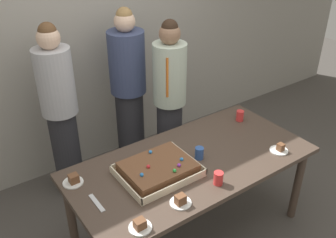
{
  "coord_description": "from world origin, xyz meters",
  "views": [
    {
      "loc": [
        -1.53,
        -1.85,
        2.53
      ],
      "look_at": [
        -0.13,
        0.15,
        1.13
      ],
      "focal_mm": 39.71,
      "sensor_mm": 36.0,
      "label": 1
    }
  ],
  "objects_px": {
    "person_serving_front": "(60,112)",
    "drink_cup_nearest": "(240,116)",
    "plated_slice_far_left": "(181,201)",
    "person_green_shirt_behind": "(129,92)",
    "sheet_cake": "(158,169)",
    "drink_cup_middle": "(199,153)",
    "plated_slice_far_right": "(140,226)",
    "party_table": "(192,169)",
    "plated_slice_near_right": "(73,180)",
    "drink_cup_far_end": "(218,178)",
    "cake_server_utensil": "(97,203)",
    "plated_slice_near_left": "(280,149)",
    "person_striped_tie_right": "(170,101)"
  },
  "relations": [
    {
      "from": "plated_slice_near_right",
      "to": "plated_slice_far_left",
      "type": "bearing_deg",
      "value": -50.99
    },
    {
      "from": "plated_slice_near_right",
      "to": "person_green_shirt_behind",
      "type": "xyz_separation_m",
      "value": [
        0.97,
        0.88,
        0.1
      ]
    },
    {
      "from": "party_table",
      "to": "drink_cup_nearest",
      "type": "relative_size",
      "value": 19.7
    },
    {
      "from": "plated_slice_near_right",
      "to": "plated_slice_far_left",
      "type": "xyz_separation_m",
      "value": [
        0.5,
        -0.62,
        0.0
      ]
    },
    {
      "from": "plated_slice_near_right",
      "to": "cake_server_utensil",
      "type": "distance_m",
      "value": 0.29
    },
    {
      "from": "party_table",
      "to": "drink_cup_nearest",
      "type": "distance_m",
      "value": 0.81
    },
    {
      "from": "person_striped_tie_right",
      "to": "plated_slice_far_right",
      "type": "bearing_deg",
      "value": -1.85
    },
    {
      "from": "plated_slice_near_right",
      "to": "plated_slice_far_left",
      "type": "distance_m",
      "value": 0.8
    },
    {
      "from": "plated_slice_far_left",
      "to": "plated_slice_near_right",
      "type": "bearing_deg",
      "value": 129.01
    },
    {
      "from": "drink_cup_middle",
      "to": "drink_cup_far_end",
      "type": "bearing_deg",
      "value": -105.01
    },
    {
      "from": "sheet_cake",
      "to": "drink_cup_middle",
      "type": "distance_m",
      "value": 0.38
    },
    {
      "from": "sheet_cake",
      "to": "plated_slice_far_right",
      "type": "distance_m",
      "value": 0.56
    },
    {
      "from": "plated_slice_near_right",
      "to": "drink_cup_far_end",
      "type": "xyz_separation_m",
      "value": [
        0.86,
        -0.61,
        0.02
      ]
    },
    {
      "from": "drink_cup_middle",
      "to": "person_serving_front",
      "type": "height_order",
      "value": "person_serving_front"
    },
    {
      "from": "person_serving_front",
      "to": "drink_cup_nearest",
      "type": "bearing_deg",
      "value": 41.58
    },
    {
      "from": "plated_slice_near_left",
      "to": "person_serving_front",
      "type": "relative_size",
      "value": 0.09
    },
    {
      "from": "sheet_cake",
      "to": "plated_slice_near_left",
      "type": "bearing_deg",
      "value": -18.22
    },
    {
      "from": "person_green_shirt_behind",
      "to": "person_striped_tie_right",
      "type": "xyz_separation_m",
      "value": [
        0.25,
        -0.37,
        -0.02
      ]
    },
    {
      "from": "sheet_cake",
      "to": "drink_cup_far_end",
      "type": "relative_size",
      "value": 5.75
    },
    {
      "from": "plated_slice_far_left",
      "to": "person_green_shirt_behind",
      "type": "relative_size",
      "value": 0.09
    },
    {
      "from": "drink_cup_nearest",
      "to": "person_serving_front",
      "type": "xyz_separation_m",
      "value": [
        -1.39,
        0.91,
        0.07
      ]
    },
    {
      "from": "plated_slice_near_left",
      "to": "plated_slice_near_right",
      "type": "distance_m",
      "value": 1.66
    },
    {
      "from": "plated_slice_near_right",
      "to": "plated_slice_far_right",
      "type": "distance_m",
      "value": 0.68
    },
    {
      "from": "drink_cup_nearest",
      "to": "drink_cup_far_end",
      "type": "height_order",
      "value": "same"
    },
    {
      "from": "party_table",
      "to": "sheet_cake",
      "type": "xyz_separation_m",
      "value": [
        -0.32,
        0.01,
        0.13
      ]
    },
    {
      "from": "plated_slice_far_left",
      "to": "plated_slice_far_right",
      "type": "xyz_separation_m",
      "value": [
        -0.34,
        -0.03,
        -0.0
      ]
    },
    {
      "from": "person_serving_front",
      "to": "party_table",
      "type": "bearing_deg",
      "value": 13.34
    },
    {
      "from": "person_striped_tie_right",
      "to": "plated_slice_near_left",
      "type": "bearing_deg",
      "value": 56.87
    },
    {
      "from": "plated_slice_far_left",
      "to": "plated_slice_far_right",
      "type": "distance_m",
      "value": 0.34
    },
    {
      "from": "plated_slice_near_right",
      "to": "person_serving_front",
      "type": "xyz_separation_m",
      "value": [
        0.25,
        0.87,
        0.1
      ]
    },
    {
      "from": "sheet_cake",
      "to": "cake_server_utensil",
      "type": "height_order",
      "value": "sheet_cake"
    },
    {
      "from": "plated_slice_near_right",
      "to": "drink_cup_middle",
      "type": "bearing_deg",
      "value": -16.91
    },
    {
      "from": "cake_server_utensil",
      "to": "person_green_shirt_behind",
      "type": "xyz_separation_m",
      "value": [
        0.93,
        1.18,
        0.12
      ]
    },
    {
      "from": "plated_slice_far_left",
      "to": "drink_cup_far_end",
      "type": "relative_size",
      "value": 1.5
    },
    {
      "from": "party_table",
      "to": "drink_cup_middle",
      "type": "distance_m",
      "value": 0.15
    },
    {
      "from": "plated_slice_far_right",
      "to": "drink_cup_far_end",
      "type": "distance_m",
      "value": 0.69
    },
    {
      "from": "party_table",
      "to": "person_serving_front",
      "type": "bearing_deg",
      "value": 118.69
    },
    {
      "from": "plated_slice_near_right",
      "to": "cake_server_utensil",
      "type": "xyz_separation_m",
      "value": [
        0.04,
        -0.29,
        -0.02
      ]
    },
    {
      "from": "drink_cup_middle",
      "to": "drink_cup_far_end",
      "type": "xyz_separation_m",
      "value": [
        -0.09,
        -0.32,
        0.0
      ]
    },
    {
      "from": "sheet_cake",
      "to": "drink_cup_far_end",
      "type": "height_order",
      "value": "sheet_cake"
    },
    {
      "from": "drink_cup_middle",
      "to": "cake_server_utensil",
      "type": "bearing_deg",
      "value": -179.72
    },
    {
      "from": "plated_slice_far_left",
      "to": "person_green_shirt_behind",
      "type": "bearing_deg",
      "value": 72.7
    },
    {
      "from": "sheet_cake",
      "to": "drink_cup_nearest",
      "type": "distance_m",
      "value": 1.1
    },
    {
      "from": "person_green_shirt_behind",
      "to": "sheet_cake",
      "type": "bearing_deg",
      "value": 0.01
    },
    {
      "from": "plated_slice_near_left",
      "to": "plated_slice_far_left",
      "type": "relative_size",
      "value": 1.0
    },
    {
      "from": "person_green_shirt_behind",
      "to": "drink_cup_nearest",
      "type": "bearing_deg",
      "value": 55.68
    },
    {
      "from": "plated_slice_near_right",
      "to": "drink_cup_nearest",
      "type": "distance_m",
      "value": 1.64
    },
    {
      "from": "plated_slice_near_left",
      "to": "person_serving_front",
      "type": "xyz_separation_m",
      "value": [
        -1.3,
        1.46,
        0.1
      ]
    },
    {
      "from": "person_green_shirt_behind",
      "to": "person_striped_tie_right",
      "type": "distance_m",
      "value": 0.45
    },
    {
      "from": "plated_slice_far_left",
      "to": "drink_cup_middle",
      "type": "distance_m",
      "value": 0.55
    }
  ]
}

